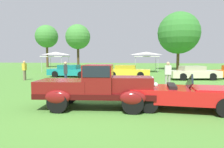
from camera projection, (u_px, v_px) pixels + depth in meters
name	position (u px, v px, depth m)	size (l,w,h in m)	color
ground_plane	(93.00, 109.00, 7.43)	(120.00, 120.00, 0.00)	#4C8433
feature_pickup_truck	(97.00, 86.00, 7.47)	(4.61, 2.02, 1.70)	#400B0B
neighbor_convertible	(185.00, 94.00, 7.31)	(4.24, 2.05, 1.40)	red
show_car_teal	(70.00, 71.00, 19.49)	(4.51, 1.89, 1.22)	teal
show_car_yellow	(127.00, 71.00, 18.97)	(4.54, 2.03, 1.22)	yellow
show_car_cream	(193.00, 73.00, 17.18)	(4.53, 2.34, 1.22)	beige
spectator_between_cars	(66.00, 73.00, 13.20)	(0.35, 0.45, 1.69)	#283351
spectator_by_row	(168.00, 74.00, 12.54)	(0.41, 0.26, 1.69)	#9E998E
spectator_far_side	(24.00, 70.00, 16.65)	(0.27, 0.42, 1.69)	#7F7056
canopy_tent_left_field	(56.00, 54.00, 25.99)	(3.01, 3.01, 2.71)	#B7B7BC
canopy_tent_center_field	(146.00, 54.00, 25.79)	(3.17, 3.17, 2.71)	#B7B7BC
treeline_far_left	(47.00, 37.00, 38.01)	(4.44, 4.44, 8.33)	brown
treeline_mid_left	(78.00, 37.00, 35.33)	(4.54, 4.54, 8.01)	#47331E
treeline_center	(179.00, 33.00, 29.87)	(6.45, 6.45, 8.98)	brown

